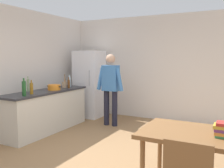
{
  "coord_description": "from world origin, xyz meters",
  "views": [
    {
      "loc": [
        1.77,
        -3.27,
        1.63
      ],
      "look_at": [
        -0.69,
        1.43,
        1.05
      ],
      "focal_mm": 39.66,
      "sensor_mm": 36.0,
      "label": 1
    }
  ],
  "objects_px": {
    "utensil_jar": "(64,84)",
    "bottle_oil_amber": "(31,88)",
    "bottle_beer_brown": "(69,84)",
    "bottle_wine_green": "(24,88)",
    "dining_table": "(202,139)",
    "refrigerator": "(89,84)",
    "person": "(110,85)",
    "bottle_water_clear": "(69,82)",
    "cooking_pot": "(54,87)",
    "bottle_vinegar_tall": "(28,85)"
  },
  "relations": [
    {
      "from": "dining_table",
      "to": "bottle_beer_brown",
      "type": "height_order",
      "value": "bottle_beer_brown"
    },
    {
      "from": "utensil_jar",
      "to": "cooking_pot",
      "type": "bearing_deg",
      "value": -82.73
    },
    {
      "from": "dining_table",
      "to": "bottle_beer_brown",
      "type": "bearing_deg",
      "value": 152.47
    },
    {
      "from": "utensil_jar",
      "to": "bottle_vinegar_tall",
      "type": "relative_size",
      "value": 1.0
    },
    {
      "from": "refrigerator",
      "to": "person",
      "type": "xyz_separation_m",
      "value": [
        0.95,
        -0.55,
        0.08
      ]
    },
    {
      "from": "cooking_pot",
      "to": "bottle_wine_green",
      "type": "relative_size",
      "value": 1.18
    },
    {
      "from": "person",
      "to": "bottle_vinegar_tall",
      "type": "height_order",
      "value": "person"
    },
    {
      "from": "bottle_water_clear",
      "to": "utensil_jar",
      "type": "bearing_deg",
      "value": -82.91
    },
    {
      "from": "utensil_jar",
      "to": "refrigerator",
      "type": "bearing_deg",
      "value": 85.95
    },
    {
      "from": "bottle_water_clear",
      "to": "bottle_vinegar_tall",
      "type": "height_order",
      "value": "bottle_vinegar_tall"
    },
    {
      "from": "bottle_water_clear",
      "to": "bottle_wine_green",
      "type": "height_order",
      "value": "bottle_wine_green"
    },
    {
      "from": "bottle_water_clear",
      "to": "bottle_oil_amber",
      "type": "xyz_separation_m",
      "value": [
        0.11,
        -1.36,
        -0.01
      ]
    },
    {
      "from": "bottle_beer_brown",
      "to": "bottle_wine_green",
      "type": "xyz_separation_m",
      "value": [
        -0.04,
        -1.32,
        0.04
      ]
    },
    {
      "from": "person",
      "to": "dining_table",
      "type": "bearing_deg",
      "value": -42.41
    },
    {
      "from": "utensil_jar",
      "to": "dining_table",
      "type": "bearing_deg",
      "value": -26.86
    },
    {
      "from": "bottle_wine_green",
      "to": "cooking_pot",
      "type": "bearing_deg",
      "value": 94.21
    },
    {
      "from": "refrigerator",
      "to": "dining_table",
      "type": "xyz_separation_m",
      "value": [
        3.3,
        -2.7,
        -0.23
      ]
    },
    {
      "from": "bottle_water_clear",
      "to": "bottle_vinegar_tall",
      "type": "distance_m",
      "value": 1.14
    },
    {
      "from": "dining_table",
      "to": "bottle_oil_amber",
      "type": "height_order",
      "value": "bottle_oil_amber"
    },
    {
      "from": "dining_table",
      "to": "cooking_pot",
      "type": "relative_size",
      "value": 3.5
    },
    {
      "from": "cooking_pot",
      "to": "bottle_water_clear",
      "type": "relative_size",
      "value": 1.33
    },
    {
      "from": "dining_table",
      "to": "bottle_vinegar_tall",
      "type": "distance_m",
      "value": 3.75
    },
    {
      "from": "cooking_pot",
      "to": "bottle_oil_amber",
      "type": "distance_m",
      "value": 0.7
    },
    {
      "from": "bottle_vinegar_tall",
      "to": "person",
      "type": "bearing_deg",
      "value": 45.5
    },
    {
      "from": "utensil_jar",
      "to": "bottle_wine_green",
      "type": "relative_size",
      "value": 0.94
    },
    {
      "from": "bottle_wine_green",
      "to": "refrigerator",
      "type": "bearing_deg",
      "value": 91.28
    },
    {
      "from": "bottle_water_clear",
      "to": "person",
      "type": "bearing_deg",
      "value": 10.71
    },
    {
      "from": "cooking_pot",
      "to": "bottle_wine_green",
      "type": "bearing_deg",
      "value": -85.79
    },
    {
      "from": "bottle_beer_brown",
      "to": "refrigerator",
      "type": "bearing_deg",
      "value": 94.9
    },
    {
      "from": "person",
      "to": "bottle_vinegar_tall",
      "type": "bearing_deg",
      "value": -134.5
    },
    {
      "from": "cooking_pot",
      "to": "bottle_oil_amber",
      "type": "relative_size",
      "value": 1.43
    },
    {
      "from": "bottle_water_clear",
      "to": "bottle_oil_amber",
      "type": "height_order",
      "value": "bottle_water_clear"
    },
    {
      "from": "person",
      "to": "bottle_oil_amber",
      "type": "relative_size",
      "value": 6.07
    },
    {
      "from": "utensil_jar",
      "to": "bottle_oil_amber",
      "type": "distance_m",
      "value": 1.13
    },
    {
      "from": "bottle_wine_green",
      "to": "bottle_oil_amber",
      "type": "relative_size",
      "value": 1.21
    },
    {
      "from": "dining_table",
      "to": "bottle_oil_amber",
      "type": "relative_size",
      "value": 5.0
    },
    {
      "from": "cooking_pot",
      "to": "utensil_jar",
      "type": "bearing_deg",
      "value": 97.27
    },
    {
      "from": "dining_table",
      "to": "bottle_oil_amber",
      "type": "distance_m",
      "value": 3.36
    },
    {
      "from": "dining_table",
      "to": "bottle_wine_green",
      "type": "xyz_separation_m",
      "value": [
        -3.25,
        0.35,
        0.37
      ]
    },
    {
      "from": "dining_table",
      "to": "bottle_vinegar_tall",
      "type": "xyz_separation_m",
      "value": [
        -3.64,
        0.83,
        0.36
      ]
    },
    {
      "from": "bottle_vinegar_tall",
      "to": "utensil_jar",
      "type": "bearing_deg",
      "value": 72.73
    },
    {
      "from": "bottle_wine_green",
      "to": "bottle_oil_amber",
      "type": "xyz_separation_m",
      "value": [
        -0.04,
        0.23,
        -0.03
      ]
    },
    {
      "from": "cooking_pot",
      "to": "bottle_vinegar_tall",
      "type": "bearing_deg",
      "value": -126.16
    },
    {
      "from": "refrigerator",
      "to": "bottle_water_clear",
      "type": "bearing_deg",
      "value": -97.59
    },
    {
      "from": "utensil_jar",
      "to": "bottle_beer_brown",
      "type": "bearing_deg",
      "value": -11.74
    },
    {
      "from": "person",
      "to": "bottle_water_clear",
      "type": "height_order",
      "value": "person"
    },
    {
      "from": "dining_table",
      "to": "utensil_jar",
      "type": "relative_size",
      "value": 4.37
    },
    {
      "from": "bottle_beer_brown",
      "to": "bottle_vinegar_tall",
      "type": "xyz_separation_m",
      "value": [
        -0.43,
        -0.84,
        0.03
      ]
    },
    {
      "from": "refrigerator",
      "to": "bottle_beer_brown",
      "type": "bearing_deg",
      "value": -85.1
    },
    {
      "from": "utensil_jar",
      "to": "bottle_beer_brown",
      "type": "distance_m",
      "value": 0.16
    }
  ]
}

